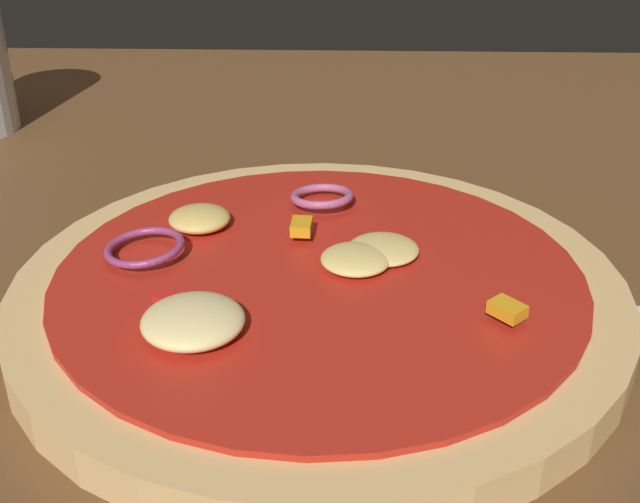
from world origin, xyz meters
TOP-DOWN VIEW (x-y plane):
  - dining_table at (0.00, 0.00)m, footprint 1.34×1.01m
  - pizza at (0.06, 0.02)m, footprint 0.28×0.28m

SIDE VIEW (x-z plane):
  - dining_table at x=0.00m, z-range 0.00..0.03m
  - pizza at x=0.06m, z-range 0.02..0.05m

